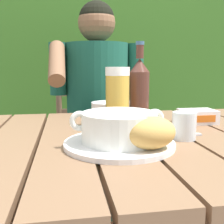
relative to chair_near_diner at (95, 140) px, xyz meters
The scene contains 13 objects.
dining_table 0.86m from the chair_near_diner, 92.40° to the right, with size 1.23×0.83×0.72m.
hedge_backdrop 1.02m from the chair_near_diner, 77.15° to the left, with size 3.48×0.96×2.18m.
chair_near_diner is the anchor object (origin of this frame).
person_eating 0.32m from the chair_near_diner, 90.83° to the right, with size 0.48×0.47×1.24m.
serving_plate 0.98m from the chair_near_diner, 92.37° to the right, with size 0.28×0.28×0.01m.
soup_bowl 0.99m from the chair_near_diner, 92.37° to the right, with size 0.24×0.19×0.08m.
bread_roll 1.06m from the chair_near_diner, 88.71° to the right, with size 0.13×0.11×0.07m.
beer_glass 0.80m from the chair_near_diner, 89.95° to the right, with size 0.08×0.08×0.19m.
beer_bottle 0.78m from the chair_near_diner, 83.01° to the right, with size 0.07×0.07×0.28m.
water_glass_small 0.96m from the chair_near_diner, 80.53° to the right, with size 0.07×0.07×0.07m.
butter_tub 0.82m from the chair_near_diner, 68.02° to the right, with size 0.12×0.09×0.05m.
table_knife 0.92m from the chair_near_diner, 82.42° to the right, with size 0.17×0.03×0.01m.
diner_bowl 0.60m from the chair_near_diner, 90.00° to the right, with size 0.13×0.13×0.06m.
Camera 1 is at (-0.13, -0.76, 0.92)m, focal length 44.58 mm.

